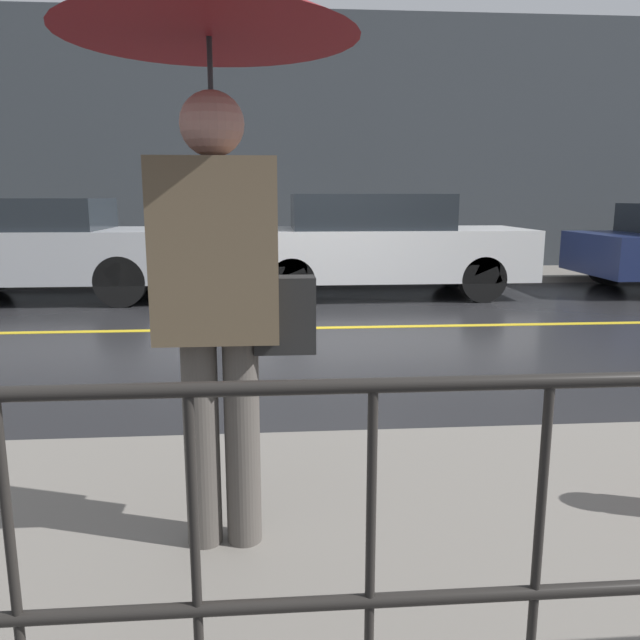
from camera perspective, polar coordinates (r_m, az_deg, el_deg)
name	(u,v)px	position (r m, az deg, el deg)	size (l,w,h in m)	color
ground_plane	(326,328)	(7.34, 0.59, -0.73)	(80.00, 80.00, 0.00)	#262628
sidewalk_near	(428,551)	(2.84, 9.81, -20.10)	(28.00, 2.51, 0.11)	slate
sidewalk_far	(305,276)	(11.70, -1.34, 4.05)	(28.00, 1.76, 0.11)	slate
lane_marking	(326,328)	(7.34, 0.59, -0.70)	(25.20, 0.12, 0.01)	gold
building_storefront	(302,147)	(12.67, -1.66, 15.57)	(28.00, 0.30, 4.95)	#383D42
railing_foreground	(540,520)	(1.67, 19.46, -16.89)	(12.00, 0.04, 1.01)	black
pedestrian	(213,105)	(2.43, -9.79, 18.83)	(1.09, 1.09, 2.22)	#4C4742
car_silver	(45,247)	(10.17, -23.86, 6.11)	(3.93, 1.76, 1.49)	#B2B5BA
car_white	(377,244)	(9.74, 5.23, 6.92)	(4.49, 1.74, 1.56)	silver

